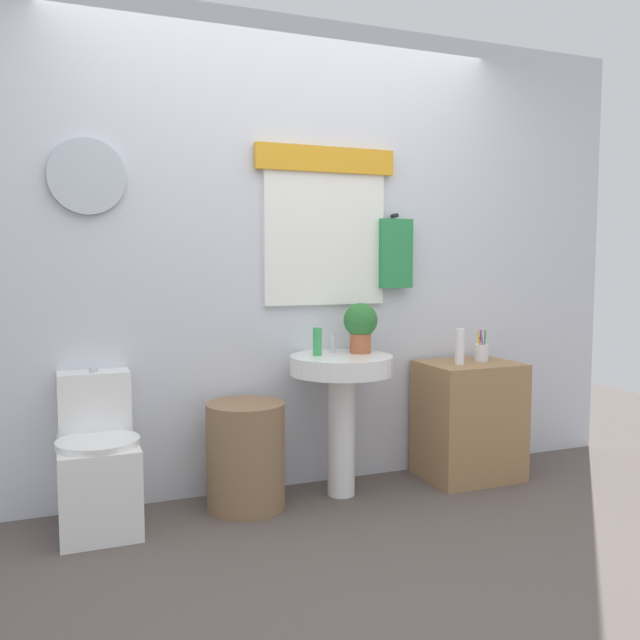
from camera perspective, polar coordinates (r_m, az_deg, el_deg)
name	(u,v)px	position (r m, az deg, el deg)	size (l,w,h in m)	color
ground_plane	(373,567)	(2.98, 4.53, -20.30)	(8.00, 8.00, 0.00)	#564C47
back_wall	(284,256)	(3.75, -3.07, 5.52)	(4.40, 0.18, 2.60)	silver
toilet	(98,467)	(3.44, -18.46, -11.84)	(0.38, 0.51, 0.75)	white
laundry_hamper	(246,456)	(3.52, -6.36, -11.45)	(0.40, 0.40, 0.55)	#846647
pedestal_sink	(341,388)	(3.62, 1.84, -5.80)	(0.56, 0.56, 0.77)	white
faucet	(333,344)	(3.69, 1.11, -2.05)	(0.03, 0.03, 0.10)	silver
wooden_cabinet	(468,420)	(4.06, 12.57, -8.34)	(0.54, 0.44, 0.68)	#9E754C
soap_bottle	(317,342)	(3.58, -0.23, -1.86)	(0.05, 0.05, 0.15)	green
potted_plant	(360,324)	(3.68, 3.48, -0.36)	(0.19, 0.19, 0.28)	#AD5B38
lotion_bottle	(460,346)	(3.90, 11.86, -2.23)	(0.05, 0.05, 0.21)	white
toothbrush_cup	(481,352)	(4.06, 13.63, -2.67)	(0.08, 0.08, 0.19)	silver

